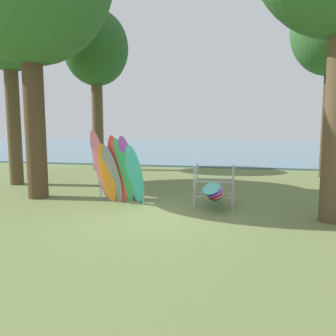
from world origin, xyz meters
name	(u,v)px	position (x,y,z in m)	size (l,w,h in m)	color
ground_plane	(151,215)	(0.00, 0.00, 0.00)	(80.00, 80.00, 0.00)	olive
lake_water	(218,148)	(0.00, 28.63, 0.05)	(80.00, 36.00, 0.10)	slate
tree_mid_behind	(332,30)	(6.21, 8.31, 6.65)	(3.59, 3.59, 8.80)	#4C3823
tree_far_left_back	(96,51)	(-5.34, 8.72, 6.39)	(3.45, 3.45, 8.52)	brown
tree_far_right_back	(7,5)	(-6.67, 3.53, 7.06)	(4.45, 4.45, 9.68)	brown
leaning_board_pile	(118,172)	(-1.30, 1.00, 1.01)	(1.80, 1.08, 2.28)	pink
board_storage_rack	(214,190)	(1.59, 1.32, 0.50)	(1.15, 2.13, 1.25)	#9EA0A5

